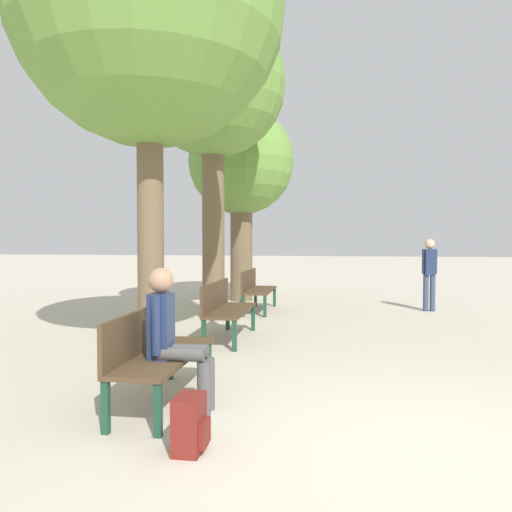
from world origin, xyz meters
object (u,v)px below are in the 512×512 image
object	(u,v)px
tree_row_0	(149,10)
bench_row_1	(225,306)
tree_row_2	(241,165)
bench_row_0	(155,348)
pedestrian_near	(429,270)
backpack	(190,424)
person_seated	(174,334)
bench_row_2	(255,287)
tree_row_1	(213,88)

from	to	relation	value
tree_row_0	bench_row_1	bearing A→B (deg)	65.77
tree_row_0	tree_row_2	size ratio (longest dim) A/B	1.29
bench_row_0	bench_row_1	size ratio (longest dim) A/B	1.00
tree_row_0	pedestrian_near	bearing A→B (deg)	49.31
bench_row_1	tree_row_2	world-z (taller)	tree_row_2
bench_row_0	tree_row_0	world-z (taller)	tree_row_0
backpack	pedestrian_near	world-z (taller)	pedestrian_near
person_seated	tree_row_0	bearing A→B (deg)	116.75
tree_row_0	backpack	xyz separation A→B (m)	(1.29, -2.60, -4.24)
bench_row_0	tree_row_2	distance (m)	8.36
bench_row_2	tree_row_0	distance (m)	5.97
bench_row_1	tree_row_2	xyz separation A→B (m)	(-0.64, 4.80, 2.87)
bench_row_1	bench_row_2	xyz separation A→B (m)	(0.00, 3.02, 0.00)
person_seated	pedestrian_near	world-z (taller)	pedestrian_near
bench_row_0	pedestrian_near	world-z (taller)	pedestrian_near
tree_row_2	person_seated	distance (m)	8.49
backpack	tree_row_1	bearing A→B (deg)	102.30
bench_row_2	person_seated	world-z (taller)	person_seated
backpack	pedestrian_near	distance (m)	8.26
tree_row_1	person_seated	world-z (taller)	tree_row_1
bench_row_0	bench_row_1	xyz separation A→B (m)	(0.00, 3.02, 0.00)
bench_row_0	pedestrian_near	bearing A→B (deg)	60.88
bench_row_0	person_seated	xyz separation A→B (m)	(0.24, -0.17, 0.18)
bench_row_1	tree_row_0	bearing A→B (deg)	-114.23
bench_row_0	tree_row_0	distance (m)	4.28
tree_row_2	pedestrian_near	xyz separation A→B (m)	(4.34, -1.19, -2.51)
bench_row_0	bench_row_1	bearing A→B (deg)	90.00
person_seated	backpack	bearing A→B (deg)	-64.26
person_seated	backpack	world-z (taller)	person_seated
backpack	pedestrian_near	size ratio (longest dim) A/B	0.27
bench_row_0	tree_row_1	bearing A→B (deg)	97.48
tree_row_2	tree_row_1	bearing A→B (deg)	-90.00
backpack	bench_row_0	bearing A→B (deg)	122.58
bench_row_1	tree_row_0	size ratio (longest dim) A/B	0.27
person_seated	tree_row_1	bearing A→B (deg)	99.90
bench_row_2	backpack	world-z (taller)	bench_row_2
bench_row_0	tree_row_2	bearing A→B (deg)	94.71
tree_row_0	person_seated	xyz separation A→B (m)	(0.89, -1.76, -3.74)
tree_row_1	pedestrian_near	size ratio (longest dim) A/B	3.82
bench_row_1	pedestrian_near	size ratio (longest dim) A/B	1.08
tree_row_0	pedestrian_near	xyz separation A→B (m)	(4.34, 5.05, -3.55)
tree_row_1	bench_row_0	bearing A→B (deg)	-82.52
bench_row_2	tree_row_1	bearing A→B (deg)	-119.71
bench_row_0	bench_row_2	size ratio (longest dim) A/B	1.00
bench_row_0	pedestrian_near	distance (m)	7.60
tree_row_0	tree_row_1	bearing A→B (deg)	90.00
bench_row_1	person_seated	size ratio (longest dim) A/B	1.28
person_seated	backpack	size ratio (longest dim) A/B	3.13
bench_row_1	backpack	bearing A→B (deg)	-80.89
bench_row_1	person_seated	xyz separation A→B (m)	(0.24, -3.19, 0.18)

